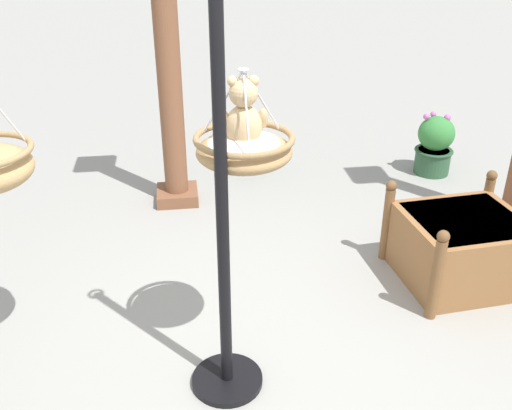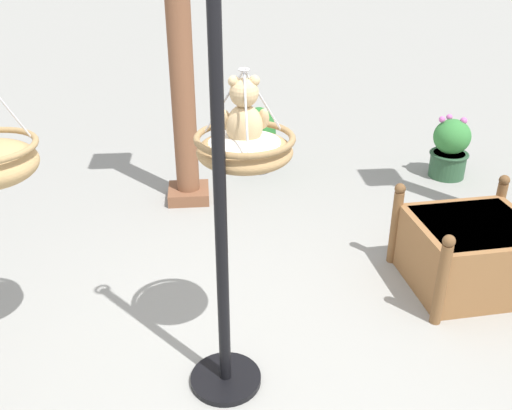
% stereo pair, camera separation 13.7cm
% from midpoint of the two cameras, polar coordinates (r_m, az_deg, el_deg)
% --- Properties ---
extents(ground_plane, '(40.00, 40.00, 0.00)m').
position_cam_midpoint_polar(ground_plane, '(3.87, 1.69, -15.46)').
color(ground_plane, gray).
extents(display_pole_central, '(0.44, 0.44, 2.57)m').
position_cam_midpoint_polar(display_pole_central, '(3.24, -2.14, -6.77)').
color(display_pole_central, black).
rests_on(display_pole_central, ground).
extents(hanging_basket_with_teddy, '(0.56, 0.56, 0.55)m').
position_cam_midpoint_polar(hanging_basket_with_teddy, '(3.17, 0.12, 5.62)').
color(hanging_basket_with_teddy, '#A37F51').
extents(teddy_bear, '(0.28, 0.24, 0.40)m').
position_cam_midpoint_polar(teddy_bear, '(3.13, 0.08, 8.73)').
color(teddy_bear, tan).
extents(greenhouse_pillar_right, '(0.43, 0.43, 2.66)m').
position_cam_midpoint_polar(greenhouse_pillar_right, '(5.44, -6.66, 12.77)').
color(greenhouse_pillar_right, brown).
rests_on(greenhouse_pillar_right, ground).
extents(wooden_planter_box, '(1.05, 0.98, 0.72)m').
position_cam_midpoint_polar(wooden_planter_box, '(4.74, 21.33, -4.33)').
color(wooden_planter_box, olive).
rests_on(wooden_planter_box, ground).
extents(potted_plant_fern_front, '(0.42, 0.42, 0.69)m').
position_cam_midpoint_polar(potted_plant_fern_front, '(6.61, 19.29, 5.32)').
color(potted_plant_fern_front, '#2D5638').
rests_on(potted_plant_fern_front, ground).
extents(potted_plant_bushy_green, '(0.37, 0.37, 0.74)m').
position_cam_midpoint_polar(potted_plant_bushy_green, '(6.36, 0.90, 6.70)').
color(potted_plant_bushy_green, '#4C4C51').
rests_on(potted_plant_bushy_green, ground).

